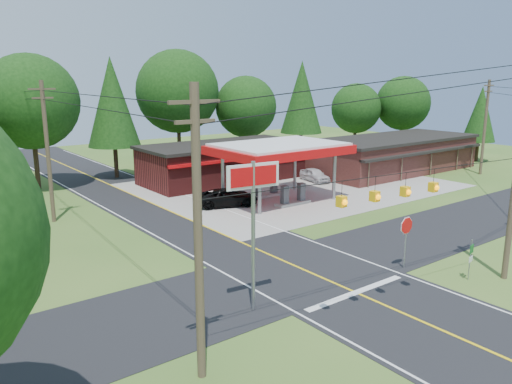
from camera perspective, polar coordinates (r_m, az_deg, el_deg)
ground at (r=27.29m, az=5.64°, el=-8.93°), size 120.00×120.00×0.00m
main_highway at (r=27.29m, az=5.64°, el=-8.91°), size 8.00×120.00×0.02m
cross_road at (r=27.28m, az=5.64°, el=-8.90°), size 70.00×7.00×0.02m
lane_center_yellow at (r=27.28m, az=5.64°, el=-8.88°), size 0.15×110.00×0.00m
gas_canopy at (r=41.47m, az=2.69°, el=4.75°), size 10.60×7.40×4.88m
convenience_store at (r=50.34m, az=-3.78°, el=3.47°), size 16.40×7.55×3.80m
strip_building at (r=57.55m, az=15.41°, el=4.21°), size 20.40×8.75×3.80m
utility_pole_near_left at (r=16.35m, az=-6.64°, el=-4.67°), size 1.80×0.30×10.00m
utility_pole_far_left at (r=37.96m, az=-22.72°, el=4.44°), size 1.80×0.30×10.00m
utility_pole_far_right at (r=58.46m, az=24.70°, el=6.88°), size 1.80×0.30×10.00m
utility_pole_north at (r=54.82m, az=-25.79°, el=5.98°), size 0.30×0.30×9.50m
overhead_beacons at (r=20.94m, az=15.19°, el=1.70°), size 17.04×2.04×1.03m
treeline_backdrop at (r=46.28m, az=-14.24°, el=9.23°), size 70.27×51.59×13.30m
suv_car at (r=40.37m, az=-3.31°, el=-0.64°), size 6.45×6.45×1.39m
sedan_car at (r=50.28m, az=6.72°, el=1.94°), size 4.48×4.48×1.31m
big_stop_sign at (r=21.21m, az=-0.31°, el=-1.10°), size 2.49×0.42×6.72m
octagonal_stop_sign at (r=27.92m, az=16.81°, el=-4.12°), size 1.00×0.09×2.93m
route_sign_post at (r=27.74m, az=23.33°, el=-6.74°), size 0.45×0.12×2.19m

